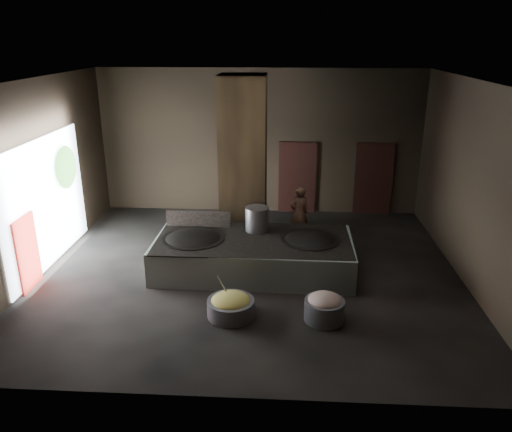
# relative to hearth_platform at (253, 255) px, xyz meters

# --- Properties ---
(floor) EXTENTS (10.00, 9.00, 0.10)m
(floor) POSITION_rel_hearth_platform_xyz_m (-0.08, -0.07, -0.46)
(floor) COLOR black
(floor) RESTS_ON ground
(ceiling) EXTENTS (10.00, 9.00, 0.10)m
(ceiling) POSITION_rel_hearth_platform_xyz_m (-0.08, -0.07, 4.14)
(ceiling) COLOR black
(ceiling) RESTS_ON back_wall
(back_wall) EXTENTS (10.00, 0.10, 4.50)m
(back_wall) POSITION_rel_hearth_platform_xyz_m (-0.08, 4.48, 1.84)
(back_wall) COLOR black
(back_wall) RESTS_ON ground
(front_wall) EXTENTS (10.00, 0.10, 4.50)m
(front_wall) POSITION_rel_hearth_platform_xyz_m (-0.08, -4.62, 1.84)
(front_wall) COLOR black
(front_wall) RESTS_ON ground
(left_wall) EXTENTS (0.10, 9.00, 4.50)m
(left_wall) POSITION_rel_hearth_platform_xyz_m (-5.13, -0.07, 1.84)
(left_wall) COLOR black
(left_wall) RESTS_ON ground
(right_wall) EXTENTS (0.10, 9.00, 4.50)m
(right_wall) POSITION_rel_hearth_platform_xyz_m (4.97, -0.07, 1.84)
(right_wall) COLOR black
(right_wall) RESTS_ON ground
(pillar) EXTENTS (1.20, 1.20, 4.50)m
(pillar) POSITION_rel_hearth_platform_xyz_m (-0.38, 1.83, 1.84)
(pillar) COLOR black
(pillar) RESTS_ON ground
(hearth_platform) EXTENTS (4.76, 2.36, 0.82)m
(hearth_platform) POSITION_rel_hearth_platform_xyz_m (0.00, 0.00, 0.00)
(hearth_platform) COLOR silver
(hearth_platform) RESTS_ON ground
(platform_cap) EXTENTS (4.61, 2.21, 0.03)m
(platform_cap) POSITION_rel_hearth_platform_xyz_m (0.00, 0.00, 0.41)
(platform_cap) COLOR black
(platform_cap) RESTS_ON hearth_platform
(wok_left) EXTENTS (1.48, 1.48, 0.41)m
(wok_left) POSITION_rel_hearth_platform_xyz_m (-1.45, -0.05, 0.34)
(wok_left) COLOR black
(wok_left) RESTS_ON hearth_platform
(wok_left_rim) EXTENTS (1.51, 1.51, 0.05)m
(wok_left_rim) POSITION_rel_hearth_platform_xyz_m (-1.45, -0.05, 0.41)
(wok_left_rim) COLOR black
(wok_left_rim) RESTS_ON hearth_platform
(wok_right) EXTENTS (1.38, 1.38, 0.39)m
(wok_right) POSITION_rel_hearth_platform_xyz_m (1.35, 0.05, 0.34)
(wok_right) COLOR black
(wok_right) RESTS_ON hearth_platform
(wok_right_rim) EXTENTS (1.41, 1.41, 0.05)m
(wok_right_rim) POSITION_rel_hearth_platform_xyz_m (1.35, 0.05, 0.41)
(wok_right_rim) COLOR black
(wok_right_rim) RESTS_ON hearth_platform
(stock_pot) EXTENTS (0.57, 0.57, 0.61)m
(stock_pot) POSITION_rel_hearth_platform_xyz_m (0.05, 0.55, 0.72)
(stock_pot) COLOR #A5A9AD
(stock_pot) RESTS_ON hearth_platform
(splash_guard) EXTENTS (1.64, 0.10, 0.41)m
(splash_guard) POSITION_rel_hearth_platform_xyz_m (-1.45, 0.75, 0.62)
(splash_guard) COLOR black
(splash_guard) RESTS_ON hearth_platform
(cook) EXTENTS (0.65, 0.54, 1.54)m
(cook) POSITION_rel_hearth_platform_xyz_m (1.13, 2.03, 0.36)
(cook) COLOR brown
(cook) RESTS_ON ground
(veg_basin) EXTENTS (1.12, 1.12, 0.36)m
(veg_basin) POSITION_rel_hearth_platform_xyz_m (-0.33, -2.12, -0.23)
(veg_basin) COLOR slate
(veg_basin) RESTS_ON ground
(veg_fill) EXTENTS (0.79, 0.79, 0.24)m
(veg_fill) POSITION_rel_hearth_platform_xyz_m (-0.33, -2.12, -0.06)
(veg_fill) COLOR #90B156
(veg_fill) RESTS_ON veg_basin
(ladle) EXTENTS (0.25, 0.33, 0.69)m
(ladle) POSITION_rel_hearth_platform_xyz_m (-0.48, -1.97, 0.14)
(ladle) COLOR #A5A9AD
(ladle) RESTS_ON veg_basin
(meat_basin) EXTENTS (0.95, 0.95, 0.44)m
(meat_basin) POSITION_rel_hearth_platform_xyz_m (1.56, -2.17, -0.19)
(meat_basin) COLOR slate
(meat_basin) RESTS_ON ground
(meat_fill) EXTENTS (0.67, 0.67, 0.26)m
(meat_fill) POSITION_rel_hearth_platform_xyz_m (1.56, -2.17, 0.04)
(meat_fill) COLOR #A87264
(meat_fill) RESTS_ON meat_basin
(doorway_near) EXTENTS (1.18, 0.08, 2.38)m
(doorway_near) POSITION_rel_hearth_platform_xyz_m (1.12, 4.38, 0.69)
(doorway_near) COLOR black
(doorway_near) RESTS_ON ground
(doorway_near_glow) EXTENTS (0.83, 0.04, 1.96)m
(doorway_near_glow) POSITION_rel_hearth_platform_xyz_m (1.28, 4.49, 0.64)
(doorway_near_glow) COLOR #8C6647
(doorway_near_glow) RESTS_ON ground
(doorway_far) EXTENTS (1.18, 0.08, 2.38)m
(doorway_far) POSITION_rel_hearth_platform_xyz_m (3.52, 4.38, 0.69)
(doorway_far) COLOR black
(doorway_far) RESTS_ON ground
(doorway_far_glow) EXTENTS (0.79, 0.04, 1.88)m
(doorway_far_glow) POSITION_rel_hearth_platform_xyz_m (3.24, 4.52, 0.64)
(doorway_far_glow) COLOR #8C6647
(doorway_far_glow) RESTS_ON ground
(left_opening) EXTENTS (0.04, 4.20, 3.10)m
(left_opening) POSITION_rel_hearth_platform_xyz_m (-5.03, 0.13, 1.19)
(left_opening) COLOR white
(left_opening) RESTS_ON ground
(pavilion_sliver) EXTENTS (0.05, 0.90, 1.70)m
(pavilion_sliver) POSITION_rel_hearth_platform_xyz_m (-4.96, -1.17, 0.44)
(pavilion_sliver) COLOR maroon
(pavilion_sliver) RESTS_ON ground
(tree_silhouette) EXTENTS (0.28, 1.10, 1.10)m
(tree_silhouette) POSITION_rel_hearth_platform_xyz_m (-4.93, 1.23, 1.79)
(tree_silhouette) COLOR #194714
(tree_silhouette) RESTS_ON left_opening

